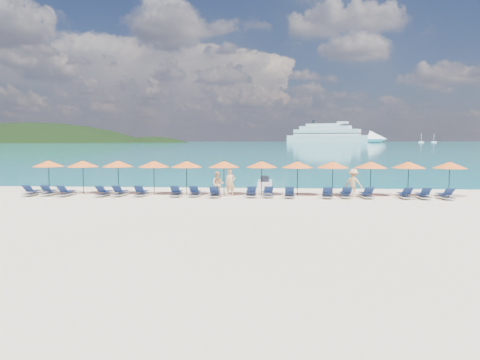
{
  "coord_description": "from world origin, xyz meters",
  "views": [
    {
      "loc": [
        1.96,
        -24.83,
        3.6
      ],
      "look_at": [
        0.0,
        3.0,
        1.2
      ],
      "focal_mm": 35.0,
      "sensor_mm": 36.0,
      "label": 1
    }
  ],
  "objects": [
    {
      "name": "umbrella_10",
      "position": [
        10.57,
        5.5,
        2.02
      ],
      "size": [
        2.1,
        2.1,
        2.28
      ],
      "color": "black",
      "rests_on": "ground"
    },
    {
      "name": "umbrella_8",
      "position": [
        5.79,
        5.39,
        2.02
      ],
      "size": [
        2.1,
        2.1,
        2.28
      ],
      "color": "black",
      "rests_on": "ground"
    },
    {
      "name": "beachgoer_c",
      "position": [
        7.01,
        4.74,
        0.9
      ],
      "size": [
        1.27,
        1.07,
        1.8
      ],
      "primitive_type": "imported",
      "rotation": [
        0.0,
        0.0,
        2.59
      ],
      "color": "tan",
      "rests_on": "ground"
    },
    {
      "name": "lounger_15",
      "position": [
        10.05,
        4.3,
        0.24
      ],
      "size": [
        0.69,
        1.72,
        0.66
      ],
      "rotation": [
        0.0,
        0.0,
        0.04
      ],
      "color": "silver",
      "rests_on": "ground"
    },
    {
      "name": "sailboat_near",
      "position": [
        180.84,
        555.73,
        1.16
      ],
      "size": [
        6.19,
        2.06,
        11.34
      ],
      "color": "white",
      "rests_on": "ground"
    },
    {
      "name": "lounger_16",
      "position": [
        11.13,
        4.21,
        0.24
      ],
      "size": [
        0.64,
        1.71,
        0.66
      ],
      "rotation": [
        0.0,
        0.0,
        -0.01
      ],
      "color": "silver",
      "rests_on": "ground"
    },
    {
      "name": "sailboat_far",
      "position": [
        207.4,
        590.42,
        1.22
      ],
      "size": [
        6.49,
        2.16,
        11.91
      ],
      "color": "white",
      "rests_on": "ground"
    },
    {
      "name": "umbrella_11",
      "position": [
        13.08,
        5.4,
        2.02
      ],
      "size": [
        2.1,
        2.1,
        2.28
      ],
      "color": "black",
      "rests_on": "ground"
    },
    {
      "name": "jetski",
      "position": [
        1.4,
        8.7,
        0.4
      ],
      "size": [
        1.02,
        2.7,
        0.96
      ],
      "rotation": [
        0.0,
        0.0,
        0.0
      ],
      "color": "white",
      "rests_on": "ground"
    },
    {
      "name": "umbrella_9",
      "position": [
        8.21,
        5.46,
        2.02
      ],
      "size": [
        2.1,
        2.1,
        2.28
      ],
      "color": "black",
      "rests_on": "ground"
    },
    {
      "name": "lounger_0",
      "position": [
        -13.55,
        4.16,
        0.24
      ],
      "size": [
        0.65,
        1.71,
        0.66
      ],
      "rotation": [
        0.0,
        0.0,
        -0.02
      ],
      "color": "silver",
      "rests_on": "ground"
    },
    {
      "name": "lounger_11",
      "position": [
        3.01,
        4.25,
        0.24
      ],
      "size": [
        0.7,
        1.73,
        0.66
      ],
      "rotation": [
        0.0,
        0.0,
        -0.05
      ],
      "color": "silver",
      "rests_on": "ground"
    },
    {
      "name": "umbrella_5",
      "position": [
        -1.23,
        5.49,
        2.02
      ],
      "size": [
        2.1,
        2.1,
        2.28
      ],
      "color": "black",
      "rests_on": "ground"
    },
    {
      "name": "lounger_2",
      "position": [
        -11.27,
        4.1,
        0.24
      ],
      "size": [
        0.71,
        1.73,
        0.66
      ],
      "rotation": [
        0.0,
        0.0,
        -0.05
      ],
      "color": "silver",
      "rests_on": "ground"
    },
    {
      "name": "lounger_5",
      "position": [
        -6.43,
        4.38,
        0.24
      ],
      "size": [
        0.62,
        1.7,
        0.66
      ],
      "rotation": [
        0.0,
        0.0,
        0.0
      ],
      "color": "silver",
      "rests_on": "ground"
    },
    {
      "name": "beachgoer_a",
      "position": [
        -0.75,
        4.77,
        0.87
      ],
      "size": [
        0.74,
        0.6,
        1.74
      ],
      "primitive_type": "imported",
      "rotation": [
        0.0,
        0.0,
        0.34
      ],
      "color": "tan",
      "rests_on": "ground"
    },
    {
      "name": "umbrella_3",
      "position": [
        -5.85,
        5.38,
        2.02
      ],
      "size": [
        2.1,
        2.1,
        2.28
      ],
      "color": "black",
      "rests_on": "ground"
    },
    {
      "name": "lounger_17",
      "position": [
        12.4,
        4.1,
        0.24
      ],
      "size": [
        0.73,
        1.74,
        0.66
      ],
      "rotation": [
        0.0,
        0.0,
        0.06
      ],
      "color": "silver",
      "rests_on": "ground"
    },
    {
      "name": "beachgoer_b",
      "position": [
        -1.48,
        4.28,
        0.82
      ],
      "size": [
        0.81,
        0.48,
        1.63
      ],
      "primitive_type": "imported",
      "rotation": [
        0.0,
        0.0,
        -0.03
      ],
      "color": "tan",
      "rests_on": "ground"
    },
    {
      "name": "umbrella_6",
      "position": [
        1.24,
        5.54,
        2.02
      ],
      "size": [
        2.1,
        2.1,
        2.28
      ],
      "color": "black",
      "rests_on": "ground"
    },
    {
      "name": "umbrella_0",
      "position": [
        -13.04,
        5.45,
        2.02
      ],
      "size": [
        2.1,
        2.1,
        2.28
      ],
      "color": "black",
      "rests_on": "ground"
    },
    {
      "name": "umbrella_7",
      "position": [
        3.55,
        5.41,
        2.02
      ],
      "size": [
        2.1,
        2.1,
        2.28
      ],
      "color": "black",
      "rests_on": "ground"
    },
    {
      "name": "lounger_9",
      "position": [
        0.6,
        4.38,
        0.24
      ],
      "size": [
        0.79,
        1.76,
        0.66
      ],
      "rotation": [
        0.0,
        0.0,
        0.1
      ],
      "color": "silver",
      "rests_on": "ground"
    },
    {
      "name": "cruise_ship",
      "position": [
        77.91,
        544.06,
        8.65
      ],
      "size": [
        116.66,
        66.4,
        33.24
      ],
      "rotation": [
        0.0,
        0.0,
        -0.42
      ],
      "color": "white",
      "rests_on": "ground"
    },
    {
      "name": "lounger_7",
      "position": [
        -2.96,
        4.4,
        0.24
      ],
      "size": [
        0.65,
        1.71,
        0.66
      ],
      "rotation": [
        0.0,
        0.0,
        0.02
      ],
      "color": "silver",
      "rests_on": "ground"
    },
    {
      "name": "lounger_13",
      "position": [
        6.48,
        4.39,
        0.24
      ],
      "size": [
        0.64,
        1.71,
        0.66
      ],
      "rotation": [
        0.0,
        0.0,
        -0.01
      ],
      "color": "silver",
      "rests_on": "ground"
    },
    {
      "name": "headland_small",
      "position": [
        -150.0,
        560.0,
        -35.0
      ],
      "size": [
        162.0,
        126.0,
        85.5
      ],
      "color": "black",
      "rests_on": "ground"
    },
    {
      "name": "lounger_3",
      "position": [
        -8.79,
        4.16,
        0.24
      ],
      "size": [
        0.75,
        1.74,
        0.66
      ],
      "rotation": [
        0.0,
        0.0,
        -0.08
      ],
      "color": "silver",
      "rests_on": "ground"
    },
    {
      "name": "lounger_12",
      "position": [
        5.33,
        4.25,
        0.24
      ],
      "size": [
        0.75,
        1.74,
        0.66
      ],
      "rotation": [
        0.0,
        0.0,
        -0.08
      ],
      "color": "silver",
      "rests_on": "ground"
    },
    {
      "name": "lounger_6",
      "position": [
        -4.15,
        4.36,
        0.24
      ],
      "size": [
        0.68,
        1.72,
        0.66
      ],
      "rotation": [
        0.0,
        0.0,
        0.04
      ],
      "color": "silver",
      "rests_on": "ground"
    },
    {
      "name": "umbrella_4",
      "position": [
        -3.67,
        5.32,
        2.02
      ],
      "size": [
        2.1,
        2.1,
        2.28
      ],
      "color": "black",
      "rests_on": "ground"
    },
    {
      "name": "umbrella_1",
      "position": [
        -10.65,
        5.37,
        2.02
      ],
      "size": [
        2.1,
        2.1,
        2.28
      ],
      "color": "black",
      "rests_on": "ground"
    },
    {
      "name": "lounger_8",
      "position": [
        -1.66,
        4.14,
        0.24
      ],
      "size": [
        0.66,
        1.72,
        0.66
      ],
      "rotation": [
        0.0,
        0.0,
        0.03
      ],
      "color": "silver",
      "rests_on": "ground"
    },
    {
      "name": "umbrella_2",
      "position": [
        -8.32,
        5.58,
        2.02
      ],
      "size": [
        2.1,
        2.1,
        2.28
      ],
      "color": "black",
      "rests_on": "ground"
    },
    {
      "name": "ground",
      "position": [
        0.0,
        0.0,
        0.0
      ],
      "size": [
        1400.0,
        1400.0,
        0.0
      ],
      "primitive_type": "plane",
      "color": "beige"
    },
    {
      "name": "lounger_1",
      "position": [
        -12.51,
        4.34,
        0.24
      ],
      "size": [
        0.71,
        1.73,
        0.66
      ],
      "rotation": [
        0.0,
        0.0,
        0.05
      ],
      "color": "silver",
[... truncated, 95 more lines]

